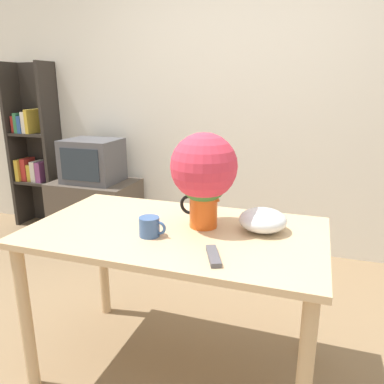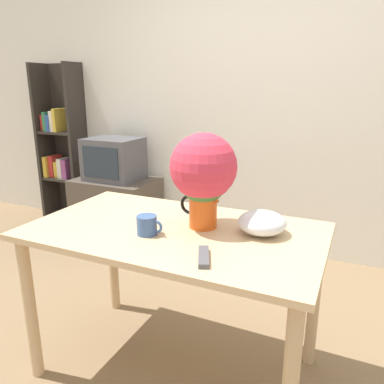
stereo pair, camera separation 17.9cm
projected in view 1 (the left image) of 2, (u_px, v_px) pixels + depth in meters
name	position (u px, v px, depth m)	size (l,w,h in m)	color
ground_plane	(175.00, 366.00, 2.02)	(12.00, 12.00, 0.00)	#7F6647
wall_back	(245.00, 104.00, 3.23)	(8.00, 0.05, 2.60)	silver
table	(176.00, 251.00, 1.81)	(1.39, 0.80, 0.80)	tan
flower_vase	(204.00, 173.00, 1.74)	(0.32, 0.32, 0.45)	#E05619
coffee_mug	(150.00, 227.00, 1.69)	(0.13, 0.09, 0.09)	#385689
white_bowl	(263.00, 220.00, 1.75)	(0.22, 0.22, 0.11)	silver
remote_control	(213.00, 256.00, 1.48)	(0.11, 0.18, 0.02)	#4C4C51
tv_stand	(96.00, 211.00, 3.59)	(0.77, 0.53, 0.59)	#4C4238
tv_set	(93.00, 161.00, 3.46)	(0.49, 0.41, 0.39)	#4C4C51
bookshelf	(35.00, 148.00, 3.91)	(0.50, 0.27, 1.69)	#2D2823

